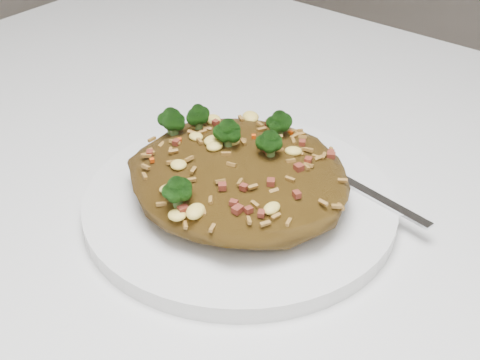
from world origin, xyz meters
name	(u,v)px	position (x,y,z in m)	size (l,w,h in m)	color
dining_table	(346,327)	(0.00, 0.00, 0.66)	(1.20, 0.80, 0.75)	silver
plate	(240,202)	(-0.10, -0.02, 0.76)	(0.25, 0.25, 0.01)	white
fried_rice	(239,167)	(-0.10, -0.02, 0.79)	(0.18, 0.16, 0.06)	brown
fork	(355,185)	(-0.03, 0.05, 0.77)	(0.16, 0.04, 0.00)	silver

